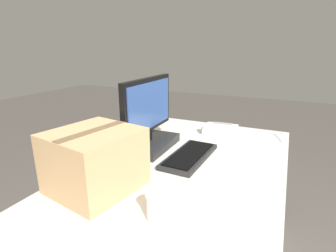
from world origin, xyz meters
TOP-DOWN VIEW (x-y plane):
  - office_desk at (0.00, 0.00)m, footprint 1.80×0.90m
  - monitor at (0.28, 0.28)m, footprint 0.49×0.24m
  - keyboard at (0.23, 0.01)m, footprint 0.41×0.19m
  - desk_phone at (0.70, -0.03)m, footprint 0.20×0.23m
  - paper_cup_right at (-0.28, -0.06)m, footprint 0.08×0.08m
  - spoon at (0.72, -0.40)m, footprint 0.15×0.07m
  - cardboard_box at (-0.20, 0.25)m, footprint 0.37×0.35m

SIDE VIEW (x-z plane):
  - office_desk at x=0.00m, z-range 0.00..0.72m
  - spoon at x=0.72m, z-range 0.72..0.73m
  - keyboard at x=0.23m, z-range 0.72..0.75m
  - desk_phone at x=0.70m, z-range 0.71..0.78m
  - paper_cup_right at x=-0.28m, z-range 0.72..0.82m
  - cardboard_box at x=-0.20m, z-range 0.72..0.97m
  - monitor at x=0.28m, z-range 0.67..1.06m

